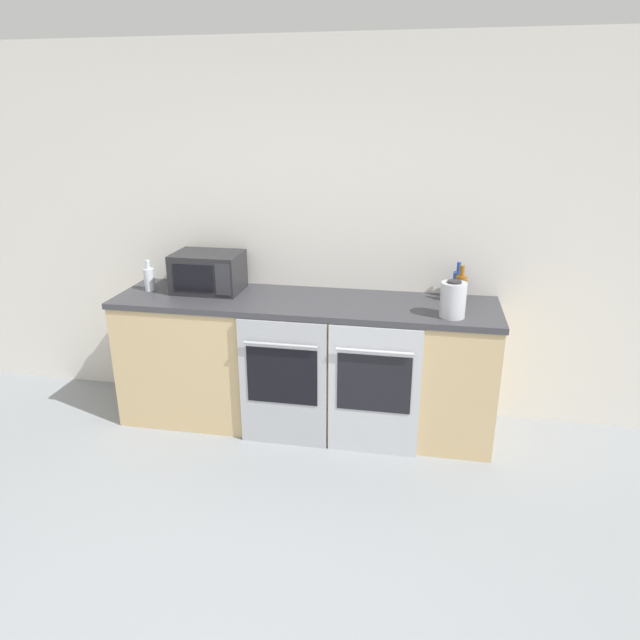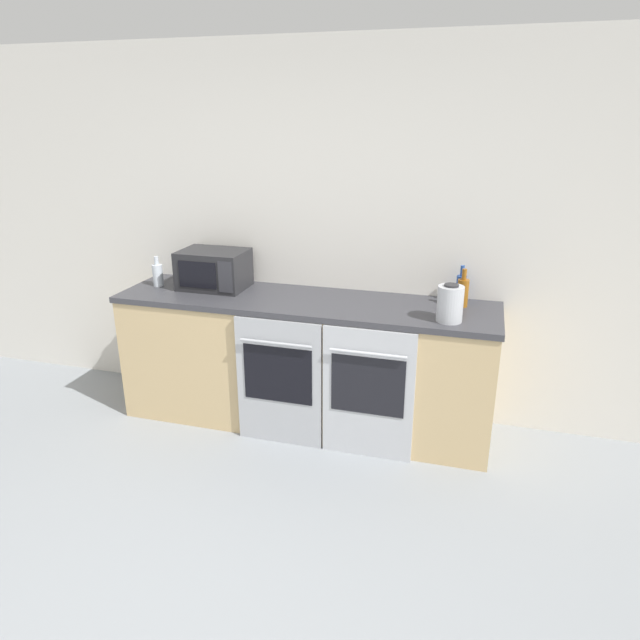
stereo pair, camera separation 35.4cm
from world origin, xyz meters
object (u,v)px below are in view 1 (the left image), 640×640
bottle_amber (461,288)px  bottle_blue (457,284)px  oven_right (374,391)px  microwave (208,272)px  bottle_clear (149,279)px  kettle (453,300)px  oven_left (283,384)px

bottle_amber → bottle_blue: size_ratio=1.01×
oven_right → bottle_blue: size_ratio=3.55×
oven_right → bottle_amber: (0.51, 0.48, 0.58)m
oven_right → bottle_amber: 0.91m
microwave → bottle_clear: 0.43m
oven_right → bottle_amber: size_ratio=3.51×
microwave → bottle_blue: microwave is taller
microwave → kettle: 1.70m
microwave → kettle: (1.68, -0.26, -0.03)m
microwave → bottle_amber: size_ratio=1.86×
oven_right → bottle_clear: bearing=167.9°
oven_right → oven_left: bearing=180.0°
bottle_blue → bottle_clear: bottle_blue is taller
bottle_amber → bottle_blue: (-0.02, 0.10, -0.00)m
oven_right → microwave: size_ratio=1.88×
microwave → kettle: microwave is taller
bottle_amber → oven_right: bearing=-137.1°
oven_left → microwave: 0.98m
kettle → bottle_clear: bearing=174.9°
kettle → bottle_blue: bearing=83.9°
oven_left → kettle: size_ratio=3.80×
bottle_amber → bottle_clear: bottle_amber is taller
oven_left → kettle: (1.05, 0.16, 0.59)m
bottle_amber → kettle: 0.32m
oven_left → oven_right: size_ratio=1.00×
kettle → bottle_amber: bearing=79.0°
bottle_blue → bottle_clear: (-2.15, -0.23, -0.01)m
bottle_clear → kettle: bearing=-5.1°
kettle → microwave: bearing=171.3°
bottle_clear → bottle_blue: bearing=6.0°
oven_right → kettle: kettle is taller
bottle_amber → bottle_clear: 2.17m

